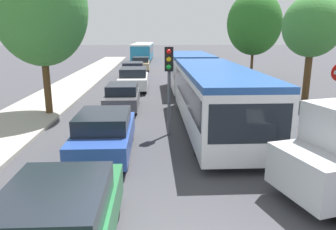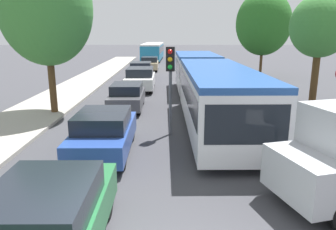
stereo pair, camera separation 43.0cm
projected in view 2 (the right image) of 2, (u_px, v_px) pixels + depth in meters
name	position (u px, v px, depth m)	size (l,w,h in m)	color
kerb_strip_left	(86.00, 82.00, 25.94)	(3.20, 52.68, 0.14)	#9E998E
articulated_bus	(207.00, 81.00, 16.85)	(2.79, 17.12, 2.54)	silver
city_bus_rear	(153.00, 51.00, 46.30)	(2.85, 11.14, 2.38)	teal
queued_car_green	(46.00, 222.00, 5.63)	(1.83, 4.26, 1.48)	#236638
queued_car_blue	(104.00, 132.00, 10.75)	(1.78, 4.14, 1.44)	#284799
queued_car_graphite	(127.00, 96.00, 17.04)	(1.67, 3.88, 1.35)	#47474C
queued_car_white	(141.00, 79.00, 22.71)	(1.91, 4.46, 1.55)	white
queued_car_navy	(141.00, 71.00, 27.87)	(1.81, 4.22, 1.46)	navy
queued_car_tan	(150.00, 64.00, 34.13)	(1.77, 4.13, 1.43)	tan
traffic_light	(171.00, 71.00, 12.32)	(0.34, 0.38, 3.40)	#56595E
tree_left_mid	(46.00, 8.00, 14.87)	(4.23, 4.23, 7.59)	#51381E
tree_right_mid	(321.00, 26.00, 17.83)	(3.25, 3.25, 5.99)	#51381E
tree_right_far	(264.00, 23.00, 28.39)	(4.74, 4.74, 7.44)	#51381E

